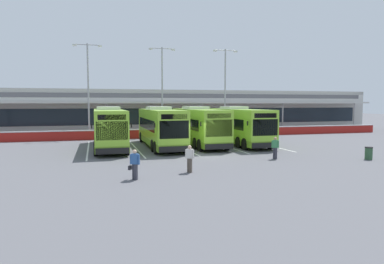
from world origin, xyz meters
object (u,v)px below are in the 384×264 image
at_px(coach_bus_centre, 198,127).
at_px(lamp_post_east, 225,86).
at_px(lamp_post_centre, 162,86).
at_px(litter_bin, 369,153).
at_px(lamp_post_west, 88,84).
at_px(coach_bus_left_centre, 160,128).
at_px(pedestrian_with_handbag, 135,164).
at_px(coach_bus_leftmost, 109,129).
at_px(coach_bus_right_centre, 237,126).
at_px(pedestrian_in_dark_coat, 275,147).
at_px(pedestrian_child, 190,158).

relative_size(coach_bus_centre, lamp_post_east, 1.11).
bearing_deg(lamp_post_centre, litter_bin, -64.15).
height_order(lamp_post_west, lamp_post_centre, same).
distance_m(coach_bus_left_centre, pedestrian_with_handbag, 14.21).
distance_m(coach_bus_leftmost, coach_bus_right_centre, 12.58).
relative_size(pedestrian_in_dark_coat, lamp_post_centre, 0.15).
bearing_deg(lamp_post_west, lamp_post_east, -1.05).
distance_m(coach_bus_centre, pedestrian_in_dark_coat, 10.50).
bearing_deg(pedestrian_child, coach_bus_left_centre, 87.33).
relative_size(pedestrian_in_dark_coat, pedestrian_child, 1.00).
bearing_deg(pedestrian_in_dark_coat, litter_bin, -17.73).
relative_size(coach_bus_leftmost, coach_bus_left_centre, 1.00).
relative_size(pedestrian_with_handbag, pedestrian_in_dark_coat, 1.00).
relative_size(coach_bus_leftmost, pedestrian_with_handbag, 7.51).
height_order(pedestrian_child, litter_bin, pedestrian_child).
bearing_deg(coach_bus_leftmost, pedestrian_in_dark_coat, -40.12).
bearing_deg(coach_bus_leftmost, pedestrian_with_handbag, -86.94).
height_order(pedestrian_with_handbag, litter_bin, pedestrian_with_handbag).
height_order(lamp_post_centre, lamp_post_east, same).
relative_size(pedestrian_child, lamp_post_centre, 0.15).
height_order(coach_bus_left_centre, pedestrian_child, coach_bus_left_centre).
bearing_deg(lamp_post_centre, coach_bus_left_centre, -101.85).
height_order(coach_bus_leftmost, lamp_post_east, lamp_post_east).
distance_m(coach_bus_leftmost, coach_bus_centre, 8.58).
xyz_separation_m(coach_bus_left_centre, pedestrian_with_handbag, (-3.92, -13.63, -0.93)).
height_order(coach_bus_centre, litter_bin, coach_bus_centre).
bearing_deg(pedestrian_in_dark_coat, coach_bus_left_centre, 125.71).
relative_size(coach_bus_left_centre, coach_bus_centre, 1.00).
bearing_deg(litter_bin, lamp_post_east, 97.24).
bearing_deg(lamp_post_east, pedestrian_in_dark_coat, -100.50).
xyz_separation_m(coach_bus_centre, lamp_post_west, (-10.43, 9.98, 4.50)).
bearing_deg(pedestrian_child, pedestrian_in_dark_coat, 23.10).
xyz_separation_m(pedestrian_in_dark_coat, litter_bin, (6.42, -2.05, -0.41)).
xyz_separation_m(coach_bus_centre, litter_bin, (9.28, -12.11, -1.32)).
bearing_deg(litter_bin, pedestrian_in_dark_coat, 162.27).
relative_size(coach_bus_centre, litter_bin, 13.08).
xyz_separation_m(pedestrian_child, lamp_post_west, (-5.95, 23.17, 5.42)).
distance_m(coach_bus_right_centre, lamp_post_east, 11.22).
xyz_separation_m(lamp_post_west, litter_bin, (19.72, -22.09, -5.82)).
xyz_separation_m(pedestrian_with_handbag, litter_bin, (17.11, 2.16, -0.39)).
bearing_deg(lamp_post_centre, lamp_post_east, -4.72).
relative_size(coach_bus_centre, pedestrian_with_handbag, 7.51).
height_order(coach_bus_left_centre, pedestrian_in_dark_coat, coach_bus_left_centre).
distance_m(coach_bus_leftmost, lamp_post_east, 18.70).
distance_m(lamp_post_west, litter_bin, 30.18).
relative_size(coach_bus_left_centre, litter_bin, 13.08).
bearing_deg(coach_bus_leftmost, litter_bin, -33.20).
distance_m(coach_bus_leftmost, lamp_post_west, 11.49).
distance_m(pedestrian_child, lamp_post_west, 24.53).
bearing_deg(litter_bin, coach_bus_leftmost, 146.80).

